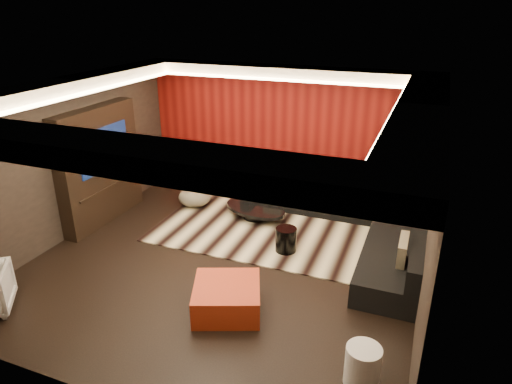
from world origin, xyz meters
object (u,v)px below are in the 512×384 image
at_px(coffee_table, 255,212).
at_px(drum_stool, 286,240).
at_px(sectional_sofa, 354,218).
at_px(white_side_table, 362,366).
at_px(orange_ottoman, 227,298).

height_order(coffee_table, drum_stool, drum_stool).
height_order(drum_stool, sectional_sofa, sectional_sofa).
bearing_deg(drum_stool, white_side_table, -55.72).
bearing_deg(white_side_table, coffee_table, 127.16).
bearing_deg(orange_ottoman, sectional_sofa, 68.65).
bearing_deg(coffee_table, drum_stool, -46.69).
bearing_deg(drum_stool, orange_ottoman, -98.05).
bearing_deg(sectional_sofa, white_side_table, -78.19).
xyz_separation_m(coffee_table, sectional_sofa, (1.88, 0.17, 0.13)).
distance_m(drum_stool, white_side_table, 2.99).
relative_size(drum_stool, orange_ottoman, 0.47).
height_order(drum_stool, white_side_table, white_side_table).
distance_m(coffee_table, orange_ottoman, 2.93).
relative_size(white_side_table, sectional_sofa, 0.13).
bearing_deg(white_side_table, drum_stool, 124.28).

